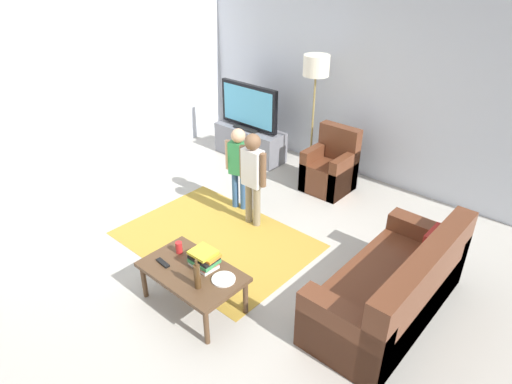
{
  "coord_description": "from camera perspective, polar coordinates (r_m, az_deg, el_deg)",
  "views": [
    {
      "loc": [
        2.89,
        -2.65,
        3.11
      ],
      "look_at": [
        0.0,
        0.6,
        0.65
      ],
      "focal_mm": 31.22,
      "sensor_mm": 36.0,
      "label": 1
    }
  ],
  "objects": [
    {
      "name": "tv",
      "position": [
        7.07,
        -0.93,
        10.8
      ],
      "size": [
        1.1,
        0.28,
        0.71
      ],
      "color": "black",
      "rests_on": "tv_stand"
    },
    {
      "name": "tv_stand",
      "position": [
        7.3,
        -0.78,
        6.34
      ],
      "size": [
        1.2,
        0.44,
        0.5
      ],
      "color": "slate",
      "rests_on": "ground"
    },
    {
      "name": "child_near_tv",
      "position": [
        5.65,
        -2.23,
        3.88
      ],
      "size": [
        0.36,
        0.2,
        1.12
      ],
      "color": "#33598C",
      "rests_on": "ground"
    },
    {
      "name": "armchair",
      "position": [
        6.38,
        9.59,
        2.88
      ],
      "size": [
        0.6,
        0.6,
        0.9
      ],
      "color": "brown",
      "rests_on": "ground"
    },
    {
      "name": "couch",
      "position": [
        4.4,
        17.49,
        -12.05
      ],
      "size": [
        0.8,
        1.8,
        0.86
      ],
      "color": "brown",
      "rests_on": "ground"
    },
    {
      "name": "bottle",
      "position": [
        4.0,
        -7.54,
        -10.63
      ],
      "size": [
        0.06,
        0.06,
        0.3
      ],
      "color": "#4C3319",
      "rests_on": "coffee_table"
    },
    {
      "name": "ground",
      "position": [
        5.01,
        -4.62,
        -9.04
      ],
      "size": [
        7.8,
        7.8,
        0.0
      ],
      "primitive_type": "plane",
      "color": "#B2ADA3"
    },
    {
      "name": "book_stack",
      "position": [
        4.25,
        -6.65,
        -8.49
      ],
      "size": [
        0.29,
        0.22,
        0.18
      ],
      "color": "white",
      "rests_on": "coffee_table"
    },
    {
      "name": "area_rug",
      "position": [
        5.36,
        -5.15,
        -6.05
      ],
      "size": [
        2.2,
        1.6,
        0.01
      ],
      "primitive_type": "cube",
      "color": "#B28C33",
      "rests_on": "ground"
    },
    {
      "name": "child_center",
      "position": [
        5.28,
        -0.43,
        2.61
      ],
      "size": [
        0.4,
        0.19,
        1.2
      ],
      "color": "gray",
      "rests_on": "ground"
    },
    {
      "name": "floor_lamp",
      "position": [
        6.35,
        7.68,
        14.94
      ],
      "size": [
        0.36,
        0.36,
        1.78
      ],
      "color": "#262626",
      "rests_on": "ground"
    },
    {
      "name": "wall_back",
      "position": [
        6.59,
        14.38,
        13.08
      ],
      "size": [
        6.0,
        0.12,
        2.7
      ],
      "primitive_type": "cube",
      "color": "silver",
      "rests_on": "ground"
    },
    {
      "name": "wall_left",
      "position": [
        6.7,
        -23.76,
        11.79
      ],
      "size": [
        0.12,
        6.0,
        2.7
      ],
      "primitive_type": "cube",
      "color": "silver",
      "rests_on": "ground"
    },
    {
      "name": "plate",
      "position": [
        4.13,
        -4.18,
        -11.08
      ],
      "size": [
        0.22,
        0.22,
        0.02
      ],
      "color": "white",
      "rests_on": "coffee_table"
    },
    {
      "name": "tv_remote",
      "position": [
        4.39,
        -11.84,
        -8.87
      ],
      "size": [
        0.17,
        0.06,
        0.02
      ],
      "primitive_type": "cube",
      "rotation": [
        0.0,
        0.0,
        -0.08
      ],
      "color": "black",
      "rests_on": "coffee_table"
    },
    {
      "name": "coffee_table",
      "position": [
        4.3,
        -8.16,
        -10.38
      ],
      "size": [
        1.0,
        0.6,
        0.42
      ],
      "color": "#513823",
      "rests_on": "ground"
    },
    {
      "name": "soda_can",
      "position": [
        4.47,
        -9.84,
        -7.01
      ],
      "size": [
        0.07,
        0.07,
        0.12
      ],
      "primitive_type": "cylinder",
      "color": "red",
      "rests_on": "coffee_table"
    }
  ]
}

